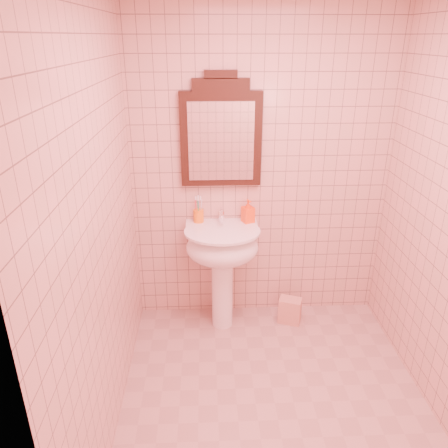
{
  "coord_description": "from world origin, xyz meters",
  "views": [
    {
      "loc": [
        -0.43,
        -2.14,
        2.22
      ],
      "look_at": [
        -0.31,
        0.55,
        1.05
      ],
      "focal_mm": 35.0,
      "sensor_mm": 36.0,
      "label": 1
    }
  ],
  "objects_px": {
    "soap_dispenser": "(248,211)",
    "mirror": "(221,135)",
    "toothbrush_cup": "(199,216)",
    "pedestal_sink": "(222,254)",
    "towel": "(290,310)"
  },
  "relations": [
    {
      "from": "mirror",
      "to": "towel",
      "type": "bearing_deg",
      "value": -18.51
    },
    {
      "from": "mirror",
      "to": "toothbrush_cup",
      "type": "height_order",
      "value": "mirror"
    },
    {
      "from": "soap_dispenser",
      "to": "mirror",
      "type": "bearing_deg",
      "value": 141.0
    },
    {
      "from": "toothbrush_cup",
      "to": "pedestal_sink",
      "type": "bearing_deg",
      "value": -42.36
    },
    {
      "from": "mirror",
      "to": "toothbrush_cup",
      "type": "distance_m",
      "value": 0.66
    },
    {
      "from": "towel",
      "to": "pedestal_sink",
      "type": "bearing_deg",
      "value": -178.77
    },
    {
      "from": "mirror",
      "to": "soap_dispenser",
      "type": "bearing_deg",
      "value": -14.84
    },
    {
      "from": "soap_dispenser",
      "to": "pedestal_sink",
      "type": "bearing_deg",
      "value": -169.19
    },
    {
      "from": "mirror",
      "to": "soap_dispenser",
      "type": "relative_size",
      "value": 4.55
    },
    {
      "from": "toothbrush_cup",
      "to": "towel",
      "type": "bearing_deg",
      "value": -11.51
    },
    {
      "from": "pedestal_sink",
      "to": "mirror",
      "type": "distance_m",
      "value": 0.91
    },
    {
      "from": "mirror",
      "to": "toothbrush_cup",
      "type": "bearing_deg",
      "value": -168.17
    },
    {
      "from": "soap_dispenser",
      "to": "towel",
      "type": "height_order",
      "value": "soap_dispenser"
    },
    {
      "from": "mirror",
      "to": "towel",
      "type": "relative_size",
      "value": 3.85
    },
    {
      "from": "pedestal_sink",
      "to": "soap_dispenser",
      "type": "bearing_deg",
      "value": 34.98
    }
  ]
}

